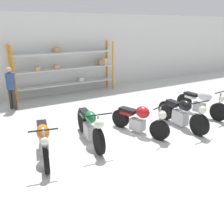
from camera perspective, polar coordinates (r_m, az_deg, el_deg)
The scene contains 10 objects.
ground_plane at distance 7.16m, azimuth 1.66°, elevation -6.21°, with size 30.00×30.00×0.00m, color silver.
back_wall at distance 11.81m, azimuth -13.94°, elevation 12.50°, with size 30.00×0.08×3.60m.
shelving_rack at distance 11.77m, azimuth -9.96°, elevation 9.91°, with size 4.73×0.63×2.35m.
motorcycle_orange at distance 6.29m, azimuth -15.38°, elevation -5.98°, with size 0.76×2.00×1.00m.
motorcycle_green at distance 6.84m, azimuth -5.09°, elevation -3.15°, with size 0.75×2.20×1.04m.
motorcycle_red at distance 7.43m, azimuth 6.32°, elevation -1.77°, with size 0.85×1.95×0.98m.
motorcycle_black at distance 8.15m, azimuth 15.71°, elevation -0.39°, with size 0.68×2.14×1.02m.
motorcycle_white at distance 9.43m, azimuth 19.76°, elevation 2.11°, with size 0.55×2.07×1.01m.
person_browsing at distance 10.15m, azimuth -22.12°, elevation 5.73°, with size 0.45×0.45×1.62m.
toolbox at distance 9.92m, azimuth 23.12°, elevation 0.44°, with size 0.44×0.26×0.28m.
Camera 1 is at (-3.51, -5.43, 3.07)m, focal length 40.00 mm.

